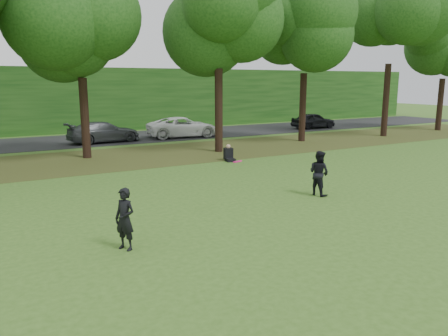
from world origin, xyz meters
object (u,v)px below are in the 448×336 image
(player_right, at_px, (319,173))
(player_left, at_px, (125,219))
(seated_person, at_px, (229,155))
(frisbee, at_px, (238,161))

(player_right, bearing_deg, player_left, 91.51)
(seated_person, bearing_deg, frisbee, -108.34)
(player_right, distance_m, frisbee, 3.93)
(player_right, bearing_deg, seated_person, -15.87)
(player_left, xyz_separation_m, player_right, (7.43, 1.63, 0.04))
(frisbee, xyz_separation_m, seated_person, (4.41, 8.10, -1.34))
(player_left, height_order, seated_person, player_left)
(player_right, distance_m, seated_person, 7.43)
(frisbee, relative_size, seated_person, 0.42)
(player_right, height_order, seated_person, player_right)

